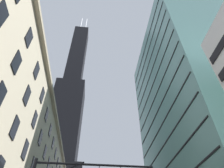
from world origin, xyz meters
TOP-DOWN VIEW (x-y plane):
  - dark_skyscraper at (-19.29, 88.88)m, footprint 25.26×25.26m
  - glass_office_midrise at (19.08, 24.84)m, footprint 16.26×32.91m

SIDE VIEW (x-z plane):
  - glass_office_midrise at x=19.08m, z-range 0.00..56.42m
  - dark_skyscraper at x=-19.29m, z-range -37.59..142.25m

